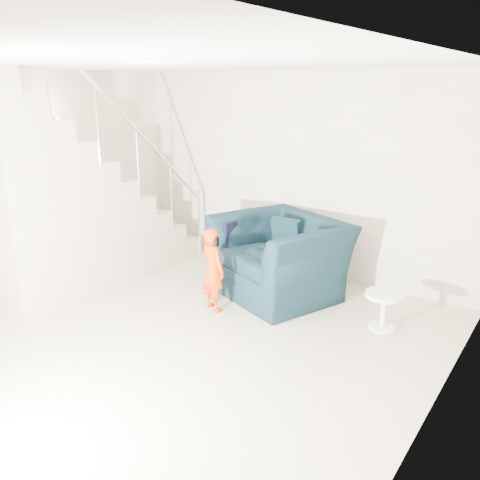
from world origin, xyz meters
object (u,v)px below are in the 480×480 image
at_px(toddler, 213,270).
at_px(staircase, 68,216).
at_px(side_table, 384,305).
at_px(armchair, 280,257).

bearing_deg(toddler, staircase, 32.88).
relative_size(side_table, staircase, 0.11).
bearing_deg(staircase, armchair, 30.35).
relative_size(armchair, toddler, 1.49).
relative_size(toddler, staircase, 0.27).
bearing_deg(toddler, armchair, -96.16).
bearing_deg(side_table, armchair, 171.87).
xyz_separation_m(toddler, staircase, (-1.88, -0.48, 0.46)).
bearing_deg(staircase, toddler, 14.39).
bearing_deg(side_table, staircase, -162.92).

